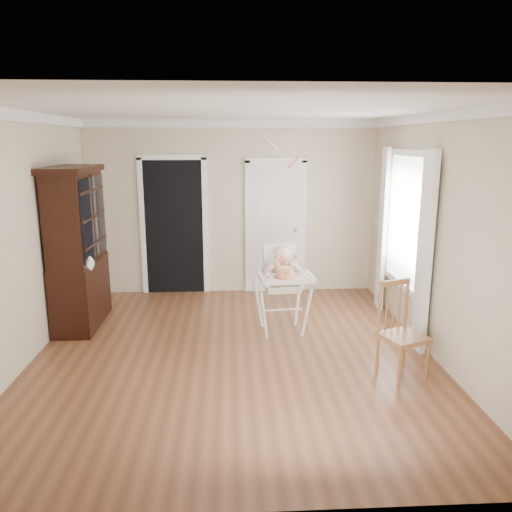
{
  "coord_description": "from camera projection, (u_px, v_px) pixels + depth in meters",
  "views": [
    {
      "loc": [
        -0.03,
        -5.31,
        2.39
      ],
      "look_at": [
        0.29,
        0.58,
        1.02
      ],
      "focal_mm": 35.0,
      "sensor_mm": 36.0,
      "label": 1
    }
  ],
  "objects": [
    {
      "name": "high_chair",
      "position": [
        282.0,
        279.0,
        6.24
      ],
      "size": [
        0.71,
        0.85,
        1.14
      ],
      "rotation": [
        0.0,
        0.0,
        0.08
      ],
      "color": "white",
      "rests_on": "floor"
    },
    {
      "name": "baby",
      "position": [
        282.0,
        266.0,
        6.23
      ],
      "size": [
        0.33,
        0.25,
        0.48
      ],
      "rotation": [
        0.0,
        0.0,
        0.08
      ],
      "color": "beige",
      "rests_on": "high_chair"
    },
    {
      "name": "cake",
      "position": [
        285.0,
        272.0,
        5.95
      ],
      "size": [
        0.27,
        0.27,
        0.13
      ],
      "color": "silver",
      "rests_on": "high_chair"
    },
    {
      "name": "closet_door",
      "position": [
        275.0,
        228.0,
        7.92
      ],
      "size": [
        0.96,
        0.09,
        2.13
      ],
      "color": "white",
      "rests_on": "wall_back"
    },
    {
      "name": "crown_molding",
      "position": [
        231.0,
        115.0,
        5.11
      ],
      "size": [
        4.5,
        5.0,
        0.12
      ],
      "primitive_type": null,
      "color": "white",
      "rests_on": "ceiling"
    },
    {
      "name": "wall_back",
      "position": [
        231.0,
        208.0,
        7.83
      ],
      "size": [
        4.5,
        0.0,
        4.5
      ],
      "primitive_type": "plane",
      "rotation": [
        1.57,
        0.0,
        0.0
      ],
      "color": "#C4B799",
      "rests_on": "floor"
    },
    {
      "name": "doorway",
      "position": [
        174.0,
        224.0,
        7.83
      ],
      "size": [
        1.06,
        0.05,
        2.22
      ],
      "color": "black",
      "rests_on": "wall_back"
    },
    {
      "name": "wall_left",
      "position": [
        20.0,
        241.0,
        5.28
      ],
      "size": [
        0.0,
        5.0,
        5.0
      ],
      "primitive_type": "plane",
      "rotation": [
        1.57,
        0.0,
        1.57
      ],
      "color": "#C4B799",
      "rests_on": "floor"
    },
    {
      "name": "wall_right",
      "position": [
        436.0,
        237.0,
        5.52
      ],
      "size": [
        0.0,
        5.0,
        5.0
      ],
      "primitive_type": "plane",
      "rotation": [
        1.57,
        0.0,
        -1.57
      ],
      "color": "#C4B799",
      "rests_on": "floor"
    },
    {
      "name": "sippy_cup",
      "position": [
        267.0,
        269.0,
        6.07
      ],
      "size": [
        0.07,
        0.07,
        0.18
      ],
      "rotation": [
        0.0,
        0.0,
        0.08
      ],
      "color": "#CC7D93",
      "rests_on": "high_chair"
    },
    {
      "name": "window_right",
      "position": [
        404.0,
        230.0,
        6.31
      ],
      "size": [
        0.13,
        1.84,
        2.3
      ],
      "color": "white",
      "rests_on": "wall_right"
    },
    {
      "name": "ceiling",
      "position": [
        231.0,
        109.0,
        5.1
      ],
      "size": [
        5.0,
        5.0,
        0.0
      ],
      "primitive_type": "plane",
      "rotation": [
        3.14,
        0.0,
        0.0
      ],
      "color": "white",
      "rests_on": "wall_back"
    },
    {
      "name": "streamer",
      "position": [
        271.0,
        145.0,
        6.02
      ],
      "size": [
        0.12,
        0.48,
        0.15
      ],
      "primitive_type": null,
      "rotation": [
        0.26,
        0.0,
        0.19
      ],
      "color": "pink",
      "rests_on": "ceiling"
    },
    {
      "name": "floor",
      "position": [
        234.0,
        354.0,
        5.71
      ],
      "size": [
        5.0,
        5.0,
        0.0
      ],
      "primitive_type": "plane",
      "color": "brown",
      "rests_on": "ground"
    },
    {
      "name": "dining_chair",
      "position": [
        401.0,
        333.0,
        5.1
      ],
      "size": [
        0.52,
        0.52,
        0.99
      ],
      "rotation": [
        0.0,
        0.0,
        0.36
      ],
      "color": "brown",
      "rests_on": "floor"
    },
    {
      "name": "china_cabinet",
      "position": [
        78.0,
        248.0,
        6.42
      ],
      "size": [
        0.55,
        1.23,
        2.08
      ],
      "color": "black",
      "rests_on": "floor"
    }
  ]
}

